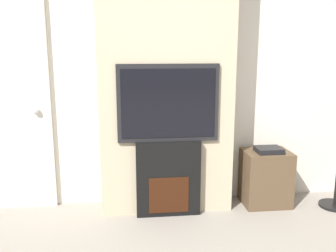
# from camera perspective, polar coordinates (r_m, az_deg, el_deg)

# --- Properties ---
(wall_back) EXTENTS (6.00, 0.06, 2.70)m
(wall_back) POSITION_cam_1_polar(r_m,az_deg,el_deg) (3.78, -0.67, 8.27)
(wall_back) COLOR silver
(wall_back) RESTS_ON ground_plane
(chimney_breast) EXTENTS (1.27, 0.35, 2.70)m
(chimney_breast) POSITION_cam_1_polar(r_m,az_deg,el_deg) (3.58, -0.32, 8.05)
(chimney_breast) COLOR #BCAD8E
(chimney_breast) RESTS_ON ground_plane
(fireplace) EXTENTS (0.61, 0.15, 0.73)m
(fireplace) POSITION_cam_1_polar(r_m,az_deg,el_deg) (3.61, 0.00, -7.96)
(fireplace) COLOR black
(fireplace) RESTS_ON ground_plane
(television) EXTENTS (0.93, 0.07, 0.72)m
(television) POSITION_cam_1_polar(r_m,az_deg,el_deg) (3.43, 0.01, 3.50)
(television) COLOR black
(television) RESTS_ON fireplace
(media_stand) EXTENTS (0.46, 0.38, 0.61)m
(media_stand) POSITION_cam_1_polar(r_m,az_deg,el_deg) (3.99, 14.66, -7.52)
(media_stand) COLOR brown
(media_stand) RESTS_ON ground_plane
(entry_door) EXTENTS (0.90, 0.09, 2.06)m
(entry_door) POSITION_cam_1_polar(r_m,az_deg,el_deg) (3.92, -23.83, 2.68)
(entry_door) COLOR silver
(entry_door) RESTS_ON ground_plane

